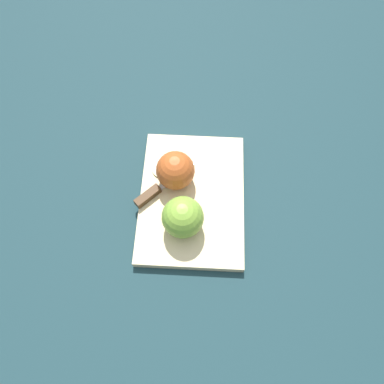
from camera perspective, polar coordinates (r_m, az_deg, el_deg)
ground_plane at (r=0.87m, az=0.00°, el=-1.19°), size 4.00×4.00×0.00m
cutting_board at (r=0.86m, az=0.00°, el=-0.89°), size 0.37×0.30×0.02m
apple_half_left at (r=0.78m, az=-1.44°, el=-3.88°), size 0.09×0.09×0.09m
apple_half_right at (r=0.83m, az=-2.54°, el=3.28°), size 0.09×0.09×0.09m
knife at (r=0.85m, az=-6.14°, el=-0.18°), size 0.10×0.15×0.02m
apple_slice at (r=0.88m, az=-4.36°, el=3.61°), size 0.05×0.05×0.00m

